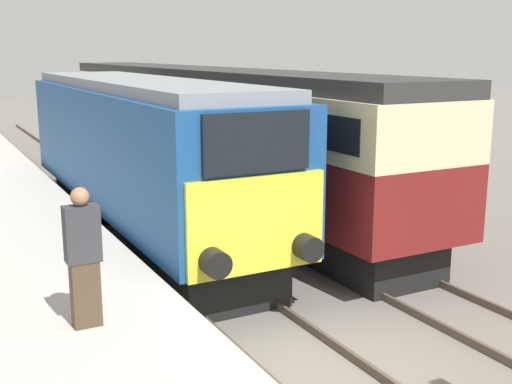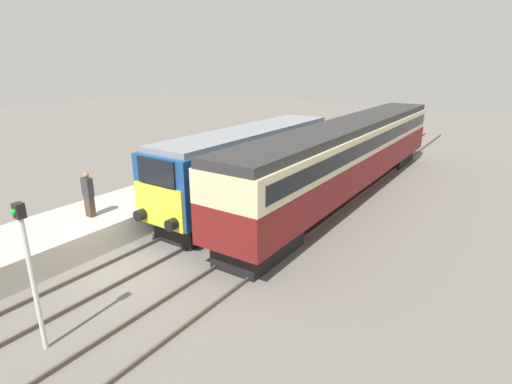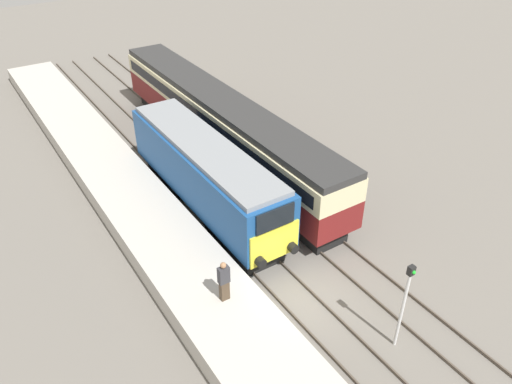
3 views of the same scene
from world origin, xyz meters
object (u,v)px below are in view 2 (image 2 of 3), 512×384
locomotive (250,165)px  person_on_platform (88,194)px  passenger_carriage (350,151)px  signal_post (30,267)px

locomotive → person_on_platform: size_ratio=6.77×
passenger_carriage → signal_post: size_ratio=5.54×
signal_post → person_on_platform: bearing=135.0°
person_on_platform → signal_post: size_ratio=0.47×
person_on_platform → signal_post: bearing=-45.0°
signal_post → locomotive: bearing=98.3°
passenger_carriage → person_on_platform: size_ratio=11.83×
passenger_carriage → signal_post: 16.27m
signal_post → passenger_carriage: bearing=84.0°
locomotive → signal_post: 11.81m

